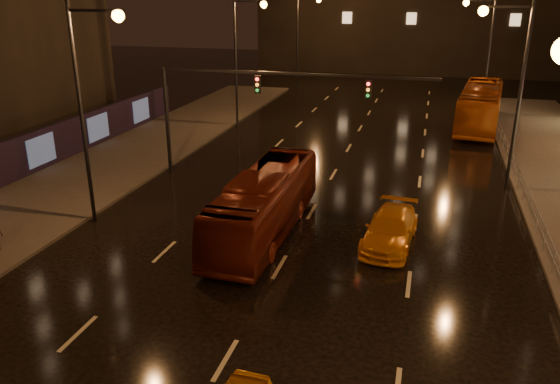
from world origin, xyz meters
name	(u,v)px	position (x,y,z in m)	size (l,w,h in m)	color
ground	(327,185)	(0.00, 20.00, 0.00)	(140.00, 140.00, 0.00)	black
sidewalk_left	(63,191)	(-13.50, 15.00, 0.07)	(7.00, 70.00, 0.15)	#38332D
traffic_signal	(240,97)	(-5.06, 20.00, 4.74)	(15.31, 0.32, 6.20)	black
railing_right	(531,200)	(10.20, 18.00, 0.90)	(0.05, 56.00, 1.00)	#99999E
bus_red	(265,203)	(-1.50, 12.98, 1.43)	(2.39, 10.23, 2.85)	#59170C
bus_curb	(480,106)	(9.00, 36.80, 1.70)	(2.85, 12.18, 3.39)	#A04410
taxi_far	(390,229)	(4.00, 13.23, 0.70)	(1.95, 4.79, 1.39)	orange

